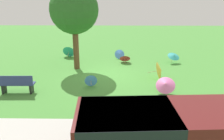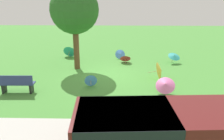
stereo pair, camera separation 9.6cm
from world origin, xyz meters
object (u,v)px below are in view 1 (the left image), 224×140
at_px(van_dark, 155,131).
at_px(parasol_blue_1, 120,54).
at_px(parasol_pink_1, 166,85).
at_px(parasol_teal_1, 69,51).
at_px(parasol_red_0, 125,58).
at_px(park_bench, 17,84).
at_px(parasol_teal_0, 174,56).
at_px(shade_tree, 74,10).
at_px(parasol_blue_0, 91,80).
at_px(parasol_yellow_0, 160,70).

height_order(van_dark, parasol_blue_1, van_dark).
distance_m(parasol_pink_1, parasol_teal_1, 8.46).
distance_m(parasol_red_0, parasol_blue_1, 0.98).
distance_m(park_bench, parasol_teal_0, 9.72).
bearing_deg(parasol_teal_0, shade_tree, 11.20).
distance_m(parasol_red_0, parasol_pink_1, 5.26).
bearing_deg(parasol_teal_0, parasol_red_0, -1.98).
height_order(shade_tree, parasol_pink_1, shade_tree).
bearing_deg(parasol_blue_0, parasol_teal_0, -141.14).
height_order(shade_tree, parasol_blue_1, shade_tree).
bearing_deg(parasol_teal_1, parasol_teal_0, 168.59).
distance_m(park_bench, parasol_blue_0, 3.46).
bearing_deg(van_dark, shade_tree, -67.11).
relative_size(parasol_yellow_0, parasol_red_0, 1.45).
xyz_separation_m(van_dark, shade_tree, (3.45, -8.17, 2.58)).
height_order(shade_tree, parasol_yellow_0, shade_tree).
xyz_separation_m(van_dark, park_bench, (5.63, -4.43, -0.45)).
bearing_deg(parasol_blue_0, parasol_red_0, -113.81).
height_order(parasol_blue_0, parasol_pink_1, parasol_pink_1).
bearing_deg(parasol_yellow_0, parasol_blue_1, -61.95).
height_order(parasol_teal_0, parasol_blue_1, parasol_teal_0).
bearing_deg(parasol_yellow_0, parasol_teal_0, -115.83).
xyz_separation_m(parasol_blue_0, parasol_blue_1, (-1.51, -5.08, 0.01)).
relative_size(van_dark, parasol_red_0, 6.71).
relative_size(parasol_red_0, parasol_blue_1, 0.94).
bearing_deg(parasol_blue_1, parasol_red_0, 109.60).
distance_m(shade_tree, parasol_teal_0, 6.97).
distance_m(park_bench, parasol_red_0, 7.25).
height_order(van_dark, parasol_blue_0, van_dark).
xyz_separation_m(parasol_blue_0, parasol_teal_1, (2.11, -5.49, 0.12)).
distance_m(shade_tree, parasol_teal_1, 4.17).
distance_m(park_bench, parasol_blue_1, 7.71).
xyz_separation_m(shade_tree, parasol_blue_1, (-2.66, -2.26, -3.17)).
bearing_deg(parasol_pink_1, parasol_blue_0, -13.11).
height_order(van_dark, parasol_pink_1, van_dark).
bearing_deg(parasol_red_0, parasol_blue_0, 66.19).
bearing_deg(parasol_pink_1, park_bench, 0.84).
bearing_deg(parasol_blue_0, parasol_blue_1, -106.52).
distance_m(parasol_pink_1, parasol_blue_1, 6.24).
bearing_deg(parasol_blue_1, shade_tree, 40.31).
bearing_deg(parasol_yellow_0, parasol_pink_1, 87.49).
xyz_separation_m(shade_tree, parasol_teal_0, (-6.18, -1.22, -2.99)).
height_order(parasol_blue_1, parasol_teal_1, parasol_teal_1).
distance_m(parasol_yellow_0, parasol_blue_0, 3.79).
bearing_deg(parasol_yellow_0, parasol_red_0, -59.60).
bearing_deg(parasol_blue_0, parasol_teal_1, -68.93).
height_order(van_dark, parasol_teal_1, van_dark).
bearing_deg(parasol_pink_1, parasol_yellow_0, -92.51).
xyz_separation_m(park_bench, parasol_pink_1, (-6.86, -0.10, -0.02)).
bearing_deg(parasol_teal_0, parasol_teal_1, -11.41).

